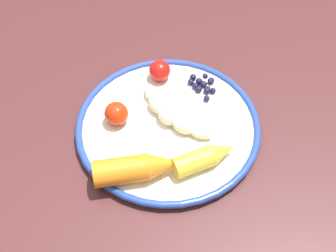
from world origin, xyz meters
name	(u,v)px	position (x,y,z in m)	size (l,w,h in m)	color
dining_table	(169,139)	(0.00, 0.00, 0.63)	(0.91, 0.99, 0.72)	#462122
plate	(168,127)	(0.05, -0.01, 0.73)	(0.30, 0.30, 0.02)	white
banana	(171,115)	(0.03, 0.00, 0.74)	(0.13, 0.10, 0.03)	beige
carrot_orange	(138,168)	(0.13, -0.06, 0.75)	(0.05, 0.14, 0.04)	orange
carrot_yellow	(205,158)	(0.13, 0.04, 0.74)	(0.06, 0.11, 0.03)	yellow
blueberry_pile	(202,85)	(-0.03, 0.06, 0.73)	(0.06, 0.05, 0.02)	#191638
tomato_near	(116,114)	(0.03, -0.09, 0.75)	(0.04, 0.04, 0.04)	red
tomato_mid	(160,70)	(-0.06, -0.01, 0.75)	(0.04, 0.04, 0.04)	red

